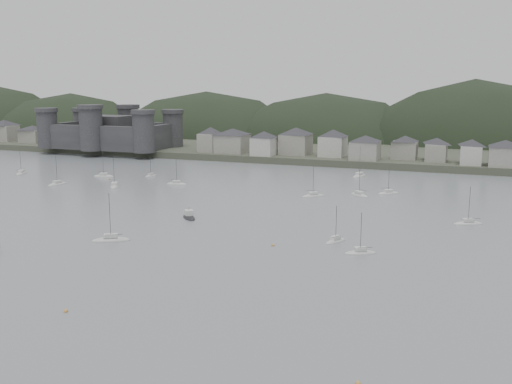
% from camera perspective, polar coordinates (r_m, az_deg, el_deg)
% --- Properties ---
extents(ground, '(900.00, 900.00, 0.00)m').
position_cam_1_polar(ground, '(96.79, -16.66, -11.11)').
color(ground, slate).
rests_on(ground, ground).
extents(far_shore_land, '(900.00, 250.00, 3.00)m').
position_cam_1_polar(far_shore_land, '(371.17, 12.48, 5.10)').
color(far_shore_land, '#383D2D').
rests_on(far_shore_land, ground).
extents(forested_ridge, '(851.55, 103.94, 102.57)m').
position_cam_1_polar(forested_ridge, '(346.72, 12.52, 2.60)').
color(forested_ridge, black).
rests_on(forested_ridge, ground).
extents(castle, '(66.00, 43.00, 20.00)m').
position_cam_1_polar(castle, '(307.11, -13.97, 5.73)').
color(castle, '#303033').
rests_on(castle, far_shore_land).
extents(waterfront_town, '(451.48, 28.46, 12.92)m').
position_cam_1_polar(waterfront_town, '(255.07, 19.87, 3.98)').
color(waterfront_town, gray).
rests_on(waterfront_town, far_shore_land).
extents(sailboat_lead, '(6.53, 8.99, 11.89)m').
position_cam_1_polar(sailboat_lead, '(206.96, -13.62, 0.55)').
color(sailboat_lead, beige).
rests_on(sailboat_lead, ground).
extents(moored_fleet, '(236.25, 176.71, 12.71)m').
position_cam_1_polar(moored_fleet, '(172.29, -9.12, -1.26)').
color(moored_fleet, beige).
rests_on(moored_fleet, ground).
extents(motor_launch_far, '(6.87, 7.19, 3.76)m').
position_cam_1_polar(motor_launch_far, '(155.31, -6.54, -2.44)').
color(motor_launch_far, black).
rests_on(motor_launch_far, ground).
extents(mooring_buoys, '(194.07, 116.69, 0.70)m').
position_cam_1_polar(mooring_buoys, '(126.46, -7.15, -5.54)').
color(mooring_buoys, gold).
rests_on(mooring_buoys, ground).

